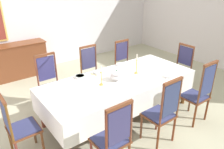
# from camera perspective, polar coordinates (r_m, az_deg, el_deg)

# --- Properties ---
(ground) EXTENTS (7.62, 6.22, 0.04)m
(ground) POSITION_cam_1_polar(r_m,az_deg,el_deg) (4.52, 0.59, -9.48)
(ground) COLOR #B3B193
(back_wall) EXTENTS (7.62, 0.08, 3.22)m
(back_wall) POSITION_cam_1_polar(r_m,az_deg,el_deg) (6.59, -17.06, 15.61)
(back_wall) COLOR silver
(back_wall) RESTS_ON ground
(dining_table) EXTENTS (2.87, 1.21, 0.76)m
(dining_table) POSITION_cam_1_polar(r_m,az_deg,el_deg) (4.06, 2.00, -2.03)
(dining_table) COLOR brown
(dining_table) RESTS_ON ground
(tablecloth) EXTENTS (2.89, 1.23, 0.43)m
(tablecloth) POSITION_cam_1_polar(r_m,az_deg,el_deg) (4.07, 1.99, -2.51)
(tablecloth) COLOR white
(tablecloth) RESTS_ON dining_table
(chair_south_a) EXTENTS (0.44, 0.42, 1.14)m
(chair_south_a) POSITION_cam_1_polar(r_m,az_deg,el_deg) (2.96, 0.26, -15.97)
(chair_south_a) COLOR brown
(chair_south_a) RESTS_ON ground
(chair_north_a) EXTENTS (0.44, 0.42, 1.13)m
(chair_north_a) POSITION_cam_1_polar(r_m,az_deg,el_deg) (4.49, -15.72, -1.93)
(chair_north_a) COLOR brown
(chair_north_a) RESTS_ON ground
(chair_south_b) EXTENTS (0.44, 0.42, 1.17)m
(chair_south_b) POSITION_cam_1_polar(r_m,az_deg,el_deg) (3.51, 13.05, -9.25)
(chair_south_b) COLOR brown
(chair_south_b) RESTS_ON ground
(chair_north_b) EXTENTS (0.44, 0.42, 1.12)m
(chair_north_b) POSITION_cam_1_polar(r_m,az_deg,el_deg) (4.87, -5.26, 1.00)
(chair_north_b) COLOR brown
(chair_north_b) RESTS_ON ground
(chair_south_c) EXTENTS (0.44, 0.42, 1.21)m
(chair_south_c) POSITION_cam_1_polar(r_m,az_deg,el_deg) (4.20, 21.60, -4.31)
(chair_south_c) COLOR brown
(chair_south_c) RESTS_ON ground
(chair_north_c) EXTENTS (0.44, 0.42, 1.08)m
(chair_north_c) POSITION_cam_1_polar(r_m,az_deg,el_deg) (5.40, 3.33, 3.30)
(chair_north_c) COLOR brown
(chair_north_c) RESTS_ON ground
(chair_head_west) EXTENTS (0.42, 0.44, 1.08)m
(chair_head_west) POSITION_cam_1_polar(r_m,az_deg,el_deg) (3.44, -23.17, -12.19)
(chair_head_west) COLOR brown
(chair_head_west) RESTS_ON ground
(chair_head_east) EXTENTS (0.42, 0.44, 1.06)m
(chair_head_east) POSITION_cam_1_polar(r_m,az_deg,el_deg) (5.37, 17.39, 2.01)
(chair_head_east) COLOR brown
(chair_head_east) RESTS_ON ground
(soup_tureen) EXTENTS (0.24, 0.24, 0.20)m
(soup_tureen) POSITION_cam_1_polar(r_m,az_deg,el_deg) (3.94, 1.16, -0.15)
(soup_tureen) COLOR white
(soup_tureen) RESTS_ON tablecloth
(candlestick_west) EXTENTS (0.07, 0.07, 0.36)m
(candlestick_west) POSITION_cam_1_polar(r_m,az_deg,el_deg) (3.74, -2.82, -0.76)
(candlestick_west) COLOR gold
(candlestick_west) RESTS_ON tablecloth
(candlestick_east) EXTENTS (0.07, 0.07, 0.39)m
(candlestick_east) POSITION_cam_1_polar(r_m,az_deg,el_deg) (4.21, 6.37, 2.30)
(candlestick_east) COLOR gold
(candlestick_east) RESTS_ON tablecloth
(bowl_near_left) EXTENTS (0.19, 0.19, 0.04)m
(bowl_near_left) POSITION_cam_1_polar(r_m,az_deg,el_deg) (4.61, 2.19, 2.63)
(bowl_near_left) COLOR white
(bowl_near_left) RESTS_ON tablecloth
(bowl_near_right) EXTENTS (0.19, 0.19, 0.03)m
(bowl_near_right) POSITION_cam_1_polar(r_m,az_deg,el_deg) (4.25, -3.53, 0.59)
(bowl_near_right) COLOR white
(bowl_near_right) RESTS_ON tablecloth
(bowl_far_left) EXTENTS (0.15, 0.15, 0.04)m
(bowl_far_left) POSITION_cam_1_polar(r_m,az_deg,el_deg) (4.20, 14.40, -0.48)
(bowl_far_left) COLOR white
(bowl_far_left) RESTS_ON tablecloth
(bowl_far_right) EXTENTS (0.19, 0.19, 0.04)m
(bowl_far_right) POSITION_cam_1_polar(r_m,az_deg,el_deg) (4.10, -8.30, -0.49)
(bowl_far_right) COLOR white
(bowl_far_right) RESTS_ON tablecloth
(spoon_primary) EXTENTS (0.03, 0.18, 0.01)m
(spoon_primary) POSITION_cam_1_polar(r_m,az_deg,el_deg) (4.72, 3.16, 2.86)
(spoon_primary) COLOR gold
(spoon_primary) RESTS_ON tablecloth
(spoon_secondary) EXTENTS (0.06, 0.17, 0.01)m
(spoon_secondary) POSITION_cam_1_polar(r_m,az_deg,el_deg) (4.21, -5.20, 0.09)
(spoon_secondary) COLOR gold
(spoon_secondary) RESTS_ON tablecloth
(sideboard) EXTENTS (1.44, 0.48, 0.90)m
(sideboard) POSITION_cam_1_polar(r_m,az_deg,el_deg) (6.28, -23.07, 3.36)
(sideboard) COLOR brown
(sideboard) RESTS_ON ground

